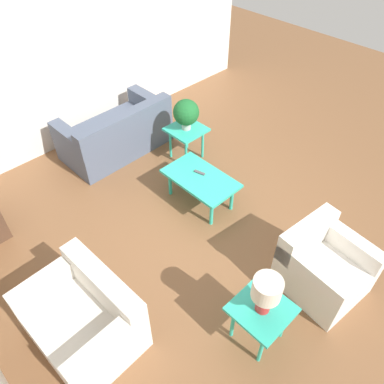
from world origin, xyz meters
name	(u,v)px	position (x,y,z in m)	size (l,w,h in m)	color
ground_plane	(215,219)	(0.00, 0.00, 0.00)	(14.00, 14.00, 0.00)	brown
wall_right	(76,57)	(3.06, 0.00, 1.35)	(0.12, 7.20, 2.70)	silver
sofa	(117,134)	(2.22, 0.00, 0.32)	(0.95, 1.74, 0.84)	#4C566B
armchair	(322,266)	(-1.53, -0.13, 0.32)	(0.93, 0.89, 0.80)	silver
loveseat	(86,319)	(-0.21, 2.14, 0.31)	(1.16, 0.90, 0.80)	silver
coffee_table	(200,180)	(0.40, -0.11, 0.40)	(1.03, 0.61, 0.46)	#2DB79E
side_table_plant	(186,133)	(1.29, -0.69, 0.47)	(0.54, 0.54, 0.55)	#2DB79E
side_table_lamp	(261,313)	(-1.44, 0.89, 0.47)	(0.54, 0.54, 0.55)	#2DB79E
potted_plant	(186,113)	(1.29, -0.69, 0.83)	(0.40, 0.40, 0.49)	#B2ADA3
table_lamp	(266,292)	(-1.44, 0.89, 0.85)	(0.28, 0.28, 0.46)	red
remote_control	(199,173)	(0.47, -0.16, 0.47)	(0.16, 0.08, 0.02)	#4C4C51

